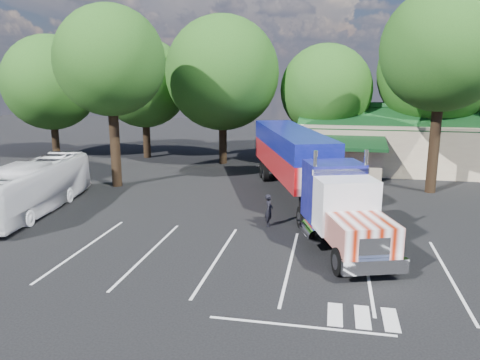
% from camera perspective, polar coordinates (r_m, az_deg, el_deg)
% --- Properties ---
extents(ground, '(120.00, 120.00, 0.00)m').
position_cam_1_polar(ground, '(26.41, 0.38, -4.71)').
color(ground, black).
rests_on(ground, ground).
extents(event_hall, '(24.20, 14.12, 5.55)m').
position_cam_1_polar(event_hall, '(43.86, 23.07, 4.23)').
color(event_hall, '#C4B592').
rests_on(event_hall, ground).
extents(tree_row_a, '(9.00, 9.00, 11.68)m').
position_cam_1_polar(tree_row_a, '(49.18, -22.10, 10.93)').
color(tree_row_a, black).
rests_on(tree_row_a, ground).
extents(tree_row_b, '(8.40, 8.40, 11.35)m').
position_cam_1_polar(tree_row_b, '(46.11, -11.60, 11.49)').
color(tree_row_b, black).
rests_on(tree_row_b, ground).
extents(tree_row_c, '(10.00, 10.00, 13.05)m').
position_cam_1_polar(tree_row_c, '(42.09, -2.17, 12.88)').
color(tree_row_c, black).
rests_on(tree_row_c, ground).
extents(tree_row_d, '(8.00, 8.00, 10.60)m').
position_cam_1_polar(tree_row_d, '(42.27, 10.44, 10.71)').
color(tree_row_d, black).
rests_on(tree_row_d, ground).
extents(tree_row_e, '(9.60, 9.60, 12.90)m').
position_cam_1_polar(tree_row_e, '(43.53, 22.73, 11.98)').
color(tree_row_e, black).
rests_on(tree_row_e, ground).
extents(tree_near_left, '(7.60, 7.60, 12.65)m').
position_cam_1_polar(tree_near_left, '(34.34, -15.56, 13.77)').
color(tree_near_left, black).
rests_on(tree_near_left, ground).
extents(tree_near_right, '(8.00, 8.00, 13.50)m').
position_cam_1_polar(tree_near_right, '(33.96, 23.50, 14.32)').
color(tree_near_right, black).
rests_on(tree_near_right, ground).
extents(semi_truck, '(9.25, 21.32, 4.52)m').
position_cam_1_polar(semi_truck, '(29.20, 7.46, 2.04)').
color(semi_truck, black).
rests_on(semi_truck, ground).
extents(woman, '(0.45, 0.66, 1.74)m').
position_cam_1_polar(woman, '(24.95, 3.55, -3.70)').
color(woman, black).
rests_on(woman, ground).
extents(bicycle, '(1.59, 1.97, 1.01)m').
position_cam_1_polar(bicycle, '(33.70, 5.97, -0.05)').
color(bicycle, black).
rests_on(bicycle, ground).
extents(tour_bus, '(3.73, 10.86, 2.96)m').
position_cam_1_polar(tour_bus, '(29.93, -23.84, -0.79)').
color(tour_bus, silver).
rests_on(tour_bus, ground).
extents(silver_sedan, '(4.92, 2.53, 1.55)m').
position_cam_1_polar(silver_sedan, '(35.96, 11.45, 1.01)').
color(silver_sedan, '#B4B7BC').
rests_on(silver_sedan, ground).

